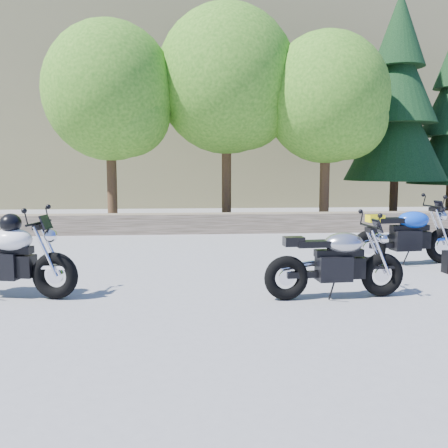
# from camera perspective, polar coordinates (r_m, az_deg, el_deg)

# --- Properties ---
(ground) EXTENTS (90.00, 90.00, 0.00)m
(ground) POSITION_cam_1_polar(r_m,az_deg,el_deg) (7.41, -0.93, -6.68)
(ground) COLOR gray
(ground) RESTS_ON ground
(stone_wall) EXTENTS (22.00, 0.55, 0.50)m
(stone_wall) POSITION_cam_1_polar(r_m,az_deg,el_deg) (12.78, -2.49, 0.09)
(stone_wall) COLOR #4B4132
(stone_wall) RESTS_ON ground
(hillside) EXTENTS (80.00, 30.00, 15.00)m
(hillside) POSITION_cam_1_polar(r_m,az_deg,el_deg) (35.83, 1.08, 15.93)
(hillside) COLOR olive
(hillside) RESTS_ON ground
(tree_decid_left) EXTENTS (3.67, 3.67, 5.62)m
(tree_decid_left) POSITION_cam_1_polar(r_m,az_deg,el_deg) (14.59, -12.54, 14.07)
(tree_decid_left) COLOR #382314
(tree_decid_left) RESTS_ON ground
(tree_decid_mid) EXTENTS (4.08, 4.08, 6.24)m
(tree_decid_mid) POSITION_cam_1_polar(r_m,az_deg,el_deg) (14.98, 0.74, 15.59)
(tree_decid_mid) COLOR #382314
(tree_decid_mid) RESTS_ON ground
(tree_decid_right) EXTENTS (3.54, 3.54, 5.41)m
(tree_decid_right) POSITION_cam_1_polar(r_m,az_deg,el_deg) (14.84, 12.10, 13.43)
(tree_decid_right) COLOR #382314
(tree_decid_right) RESTS_ON ground
(conifer_near) EXTENTS (3.17, 3.17, 7.06)m
(conifer_near) POSITION_cam_1_polar(r_m,az_deg,el_deg) (16.89, 19.20, 12.98)
(conifer_near) COLOR #382314
(conifer_near) RESTS_ON ground
(silver_bike) EXTENTS (1.88, 0.60, 0.94)m
(silver_bike) POSITION_cam_1_polar(r_m,az_deg,el_deg) (6.61, 12.70, -4.40)
(silver_bike) COLOR black
(silver_bike) RESTS_ON ground
(white_bike) EXTENTS (1.98, 0.70, 1.10)m
(white_bike) POSITION_cam_1_polar(r_m,az_deg,el_deg) (7.08, -23.91, -3.40)
(white_bike) COLOR black
(white_bike) RESTS_ON ground
(blue_bike) EXTENTS (2.03, 0.64, 1.02)m
(blue_bike) POSITION_cam_1_polar(r_m,az_deg,el_deg) (9.21, 20.22, -1.32)
(blue_bike) COLOR black
(blue_bike) RESTS_ON ground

